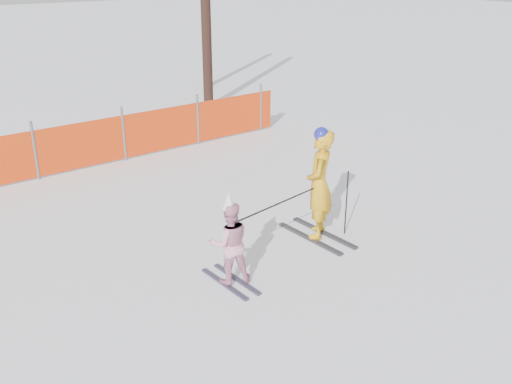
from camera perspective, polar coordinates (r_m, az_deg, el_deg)
ground at (r=8.72m, az=2.06°, el=-7.07°), size 120.00×120.00×0.00m
adult at (r=9.18m, az=6.34°, el=0.80°), size 0.78×1.44×1.88m
child at (r=7.92m, az=-2.64°, el=-5.08°), size 0.72×1.05×1.39m
ski_poles at (r=8.85m, az=5.04°, el=-1.15°), size 2.33×0.27×1.11m
tree_trunks at (r=18.95m, az=-5.09°, el=17.60°), size 2.03×2.96×6.08m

